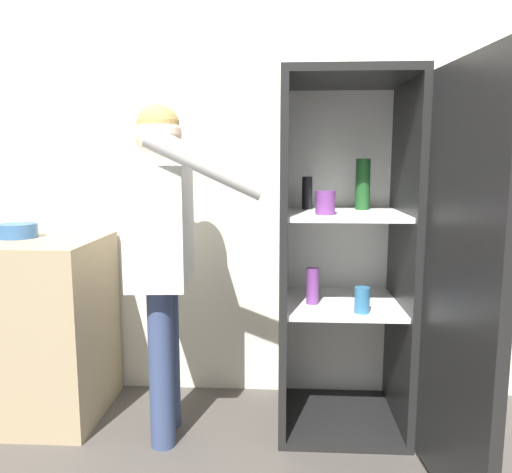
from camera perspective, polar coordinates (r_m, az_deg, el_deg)
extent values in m
cube|color=silver|center=(2.74, 5.31, 8.04)|extent=(7.00, 0.06, 2.55)
cube|color=black|center=(2.72, 9.41, -19.60)|extent=(0.61, 0.60, 0.04)
cube|color=black|center=(2.43, 10.40, 17.36)|extent=(0.61, 0.60, 0.04)
cube|color=white|center=(2.72, 9.20, -1.09)|extent=(0.61, 0.03, 1.62)
cube|color=black|center=(2.43, 3.15, -2.15)|extent=(0.04, 0.60, 1.62)
cube|color=black|center=(2.50, 16.43, -2.20)|extent=(0.04, 0.60, 1.62)
cube|color=white|center=(2.50, 9.74, -7.54)|extent=(0.54, 0.53, 0.02)
cube|color=white|center=(2.42, 10.00, 2.54)|extent=(0.54, 0.53, 0.02)
cube|color=black|center=(1.95, 22.44, -5.45)|extent=(0.10, 0.61, 1.62)
cylinder|color=#723884|center=(2.26, 7.93, 3.85)|extent=(0.09, 0.09, 0.11)
cylinder|color=#1E5123|center=(2.53, 12.10, 5.85)|extent=(0.07, 0.07, 0.25)
cylinder|color=#723884|center=(2.41, 6.48, -5.63)|extent=(0.06, 0.06, 0.17)
cylinder|color=black|center=(2.51, 5.86, 4.98)|extent=(0.05, 0.05, 0.16)
cylinder|color=teal|center=(2.31, 12.03, -7.12)|extent=(0.07, 0.07, 0.12)
cylinder|color=#384770|center=(2.54, -10.05, -12.91)|extent=(0.11, 0.11, 0.75)
cylinder|color=#384770|center=(2.37, -10.75, -14.51)|extent=(0.11, 0.11, 0.75)
cube|color=silver|center=(2.29, -10.82, 1.34)|extent=(0.28, 0.47, 0.53)
sphere|color=beige|center=(2.28, -11.10, 11.39)|extent=(0.21, 0.21, 0.21)
sphere|color=#AD894C|center=(2.28, -11.13, 12.30)|extent=(0.19, 0.19, 0.19)
cylinder|color=silver|center=(2.54, -9.86, 1.45)|extent=(0.09, 0.09, 0.50)
cylinder|color=silver|center=(2.00, -5.80, 8.28)|extent=(0.50, 0.13, 0.29)
cube|color=tan|center=(2.81, -23.18, -9.57)|extent=(0.60, 0.61, 0.92)
cylinder|color=#335B8E|center=(2.79, -25.57, 0.60)|extent=(0.19, 0.19, 0.07)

